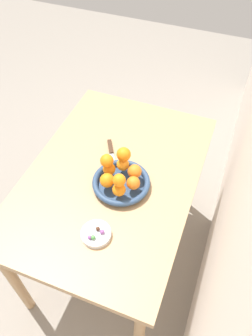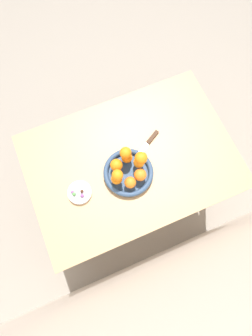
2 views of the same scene
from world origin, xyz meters
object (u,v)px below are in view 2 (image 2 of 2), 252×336
Objects in this scene: orange_6 at (117,175)px; candy_ball_1 at (74,194)px; orange_5 at (141,175)px; candy_ball_3 at (82,196)px; candy_ball_0 at (72,192)px; knife at (146,146)px; orange_3 at (117,179)px; orange_4 at (130,182)px; fruit_bowl at (128,173)px; dining_table at (131,165)px; orange_2 at (116,165)px; orange_7 at (141,158)px; orange_1 at (127,157)px; orange_8 at (126,153)px; candy_ball_2 at (82,191)px; candy_dish at (80,193)px; orange_0 at (139,162)px.

orange_6 is 3.06× the size of candy_ball_1.
orange_5 is 0.31m from candy_ball_3.
orange_6 reaches higher than candy_ball_0.
knife is at bearing -149.53° from orange_6.
orange_6 is (0.11, -0.03, 0.05)m from orange_5.
orange_4 is at bearing 141.00° from orange_3.
fruit_bowl is 0.08m from orange_5.
orange_2 is at bearing 11.19° from dining_table.
dining_table is 19.96× the size of orange_6.
knife is at bearing -129.68° from orange_7.
orange_4 is 0.06m from orange_5.
orange_2 is (0.06, 0.02, 0.00)m from orange_1.
orange_8 reaches higher than orange_1.
orange_5 is 3.74× the size of candy_ball_2.
fruit_bowl is at bearing 36.00° from knife.
candy_ball_3 is 0.08× the size of knife.
candy_dish is 0.31m from orange_8.
knife is at bearing -164.93° from candy_ball_2.
candy_dish is 7.20× the size of candy_ball_2.
orange_2 is at bearing -106.77° from orange_6.
orange_1 is (0.05, -0.05, -0.00)m from orange_0.
candy_ball_3 is at bearing 6.89° from orange_0.
orange_1 reaches higher than candy_dish.
orange_5 is 0.13m from orange_6.
candy_dish is (0.27, -0.00, -0.01)m from fruit_bowl.
orange_6 is at bearing 45.69° from orange_1.
orange_2 is at bearing 21.85° from orange_8.
orange_1 is at bearing -48.01° from orange_0.
knife is at bearing -144.00° from fruit_bowl.
orange_1 reaches higher than candy_ball_2.
orange_0 is at bearing -106.91° from orange_5.
candy_ball_0 is at bearing -9.76° from orange_5.
orange_3 is 0.24× the size of knife.
orange_8 reaches higher than candy_ball_1.
orange_1 reaches higher than fruit_bowl.
knife is (-0.15, -0.11, -0.02)m from fruit_bowl.
orange_7 is (-0.14, -0.03, 0.00)m from orange_6.
orange_2 is 3.43× the size of candy_ball_3.
candy_ball_1 is 1.07× the size of candy_ball_2.
dining_table is 65.50× the size of candy_ball_2.
dining_table is 0.22m from orange_8.
orange_6 is 0.22m from candy_ball_3.
candy_ball_2 is at bearing 12.28° from dining_table.
fruit_bowl is 14.30× the size of candy_ball_1.
candy_dish reaches higher than knife.
orange_4 reaches higher than orange_0.
fruit_bowl is 0.12m from orange_6.
candy_ball_2 is (0.19, -0.02, -0.09)m from orange_6.
dining_table is 19.28× the size of orange_3.
orange_4 is (0.04, 0.13, 0.00)m from orange_1.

